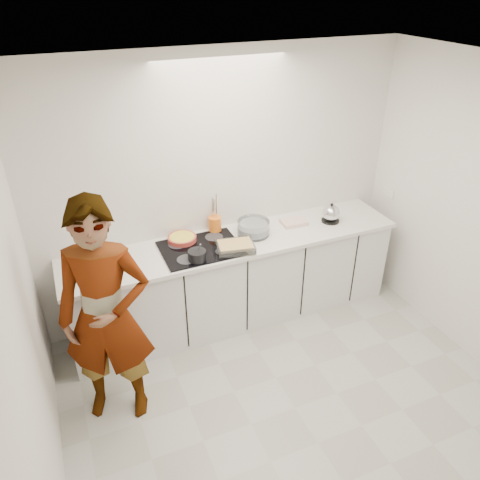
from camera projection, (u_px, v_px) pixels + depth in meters
name	position (u px, v px, depth m)	size (l,w,h in m)	color
floor	(295.00, 408.00, 3.84)	(3.60, 3.20, 0.00)	#B8B9B3
ceiling	(324.00, 81.00, 2.54)	(3.60, 3.20, 0.00)	white
wall_back	(222.00, 190.00, 4.46)	(3.60, 0.00, 2.60)	silver
wall_left	(23.00, 351.00, 2.58)	(0.00, 3.20, 2.60)	silver
base_cabinets	(236.00, 282.00, 4.64)	(3.20, 0.58, 0.87)	silver
countertop	(235.00, 242.00, 4.42)	(3.24, 0.64, 0.04)	white
hob	(201.00, 248.00, 4.27)	(0.72, 0.54, 0.01)	black
tart_dish	(182.00, 238.00, 4.37)	(0.32, 0.32, 0.04)	#B63D33
saucepan	(197.00, 255.00, 4.07)	(0.20, 0.20, 0.15)	black
baking_dish	(235.00, 246.00, 4.22)	(0.37, 0.30, 0.06)	silver
mixing_bowl	(253.00, 228.00, 4.48)	(0.33, 0.33, 0.14)	silver
tea_towel	(294.00, 222.00, 4.68)	(0.25, 0.18, 0.04)	white
kettle	(331.00, 214.00, 4.70)	(0.19, 0.19, 0.20)	black
utensil_crock	(215.00, 224.00, 4.52)	(0.12, 0.12, 0.15)	orange
cook	(106.00, 317.00, 3.40)	(0.68, 0.45, 1.88)	silver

